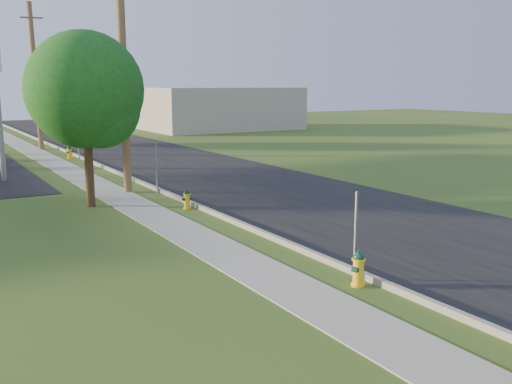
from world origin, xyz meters
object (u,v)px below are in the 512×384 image
Objects in this scene: utility_pole_far at (35,76)px; hydrant_mid at (187,199)px; hydrant_near at (359,269)px; utility_pole_mid at (123,67)px; hydrant_far at (70,152)px; tree_verge at (89,95)px.

utility_pole_far reaches higher than hydrant_mid.
hydrant_near is 9.00m from hydrant_mid.
utility_pole_mid is 1.03× the size of utility_pole_far.
hydrant_far is at bearing 90.66° from hydrant_mid.
hydrant_far is at bearing -84.79° from utility_pole_far.
utility_pole_mid is 12.99× the size of hydrant_far.
utility_pole_mid is 1.61× the size of tree_verge.
utility_pole_far is at bearing 91.25° from hydrant_near.
tree_verge is 7.67× the size of hydrant_near.
utility_pole_far is (0.00, 18.00, -0.15)m from utility_pole_mid.
hydrant_far is (0.54, -5.91, -4.43)m from utility_pole_far.
hydrant_near is at bearing -87.04° from utility_pole_mid.
utility_pole_mid is 13.92m from hydrant_near.
tree_verge is at bearing 141.90° from hydrant_mid.
utility_pole_far is 22.59m from hydrant_mid.
hydrant_mid is at bearing -88.12° from utility_pole_far.
utility_pole_mid reaches higher than utility_pole_far.
utility_pole_far is 20.16m from tree_verge.
tree_verge is 8.10× the size of hydrant_far.
tree_verge is 4.92m from hydrant_mid.
hydrant_far is (0.54, 12.09, -4.58)m from utility_pole_mid.
hydrant_far is (-0.19, 16.22, 0.02)m from hydrant_mid.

